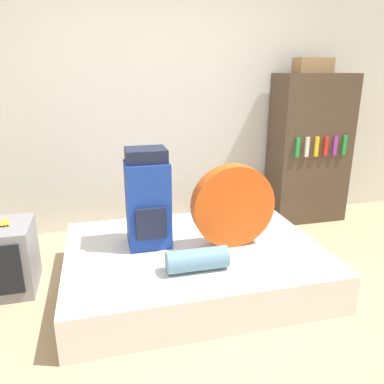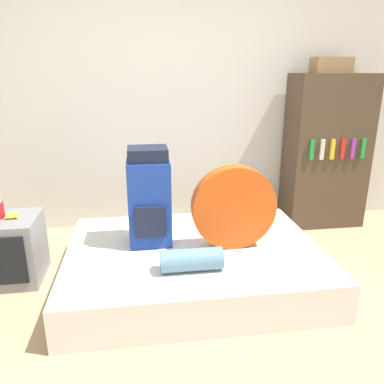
{
  "view_description": "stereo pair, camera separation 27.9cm",
  "coord_description": "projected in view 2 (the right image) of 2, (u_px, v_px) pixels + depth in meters",
  "views": [
    {
      "loc": [
        -0.62,
        -1.95,
        1.61
      ],
      "look_at": [
        0.03,
        0.62,
        0.75
      ],
      "focal_mm": 35.0,
      "sensor_mm": 36.0,
      "label": 1
    },
    {
      "loc": [
        -0.35,
        -2.01,
        1.61
      ],
      "look_at": [
        0.03,
        0.62,
        0.75
      ],
      "focal_mm": 35.0,
      "sensor_mm": 36.0,
      "label": 2
    }
  ],
  "objects": [
    {
      "name": "ground_plane",
      "position": [
        201.0,
        331.0,
        2.43
      ],
      "size": [
        16.0,
        16.0,
        0.0
      ],
      "primitive_type": "plane",
      "color": "tan"
    },
    {
      "name": "wall_back",
      "position": [
        171.0,
        103.0,
        3.84
      ],
      "size": [
        8.0,
        0.05,
        2.6
      ],
      "color": "silver",
      "rests_on": "ground_plane"
    },
    {
      "name": "bed",
      "position": [
        194.0,
        263.0,
        2.98
      ],
      "size": [
        1.95,
        1.44,
        0.3
      ],
      "color": "silver",
      "rests_on": "ground_plane"
    },
    {
      "name": "backpack",
      "position": [
        149.0,
        198.0,
        2.9
      ],
      "size": [
        0.32,
        0.31,
        0.77
      ],
      "color": "navy",
      "rests_on": "bed"
    },
    {
      "name": "tent_bag",
      "position": [
        234.0,
        207.0,
        2.85
      ],
      "size": [
        0.65,
        0.12,
        0.65
      ],
      "color": "#D14C14",
      "rests_on": "bed"
    },
    {
      "name": "sleeping_roll",
      "position": [
        192.0,
        260.0,
        2.56
      ],
      "size": [
        0.43,
        0.16,
        0.16
      ],
      "color": "#5B849E",
      "rests_on": "bed"
    },
    {
      "name": "television",
      "position": [
        7.0,
        250.0,
        2.96
      ],
      "size": [
        0.52,
        0.47,
        0.53
      ],
      "color": "gray",
      "rests_on": "ground_plane"
    },
    {
      "name": "banana_bunch",
      "position": [
        13.0,
        215.0,
        2.92
      ],
      "size": [
        0.11,
        0.15,
        0.03
      ],
      "color": "yellow",
      "rests_on": "television"
    },
    {
      "name": "bookshelf",
      "position": [
        326.0,
        152.0,
        3.96
      ],
      "size": [
        0.82,
        0.44,
        1.59
      ],
      "color": "#473828",
      "rests_on": "ground_plane"
    },
    {
      "name": "cardboard_box",
      "position": [
        331.0,
        65.0,
        3.71
      ],
      "size": [
        0.38,
        0.2,
        0.15
      ],
      "color": "#99754C",
      "rests_on": "bookshelf"
    }
  ]
}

